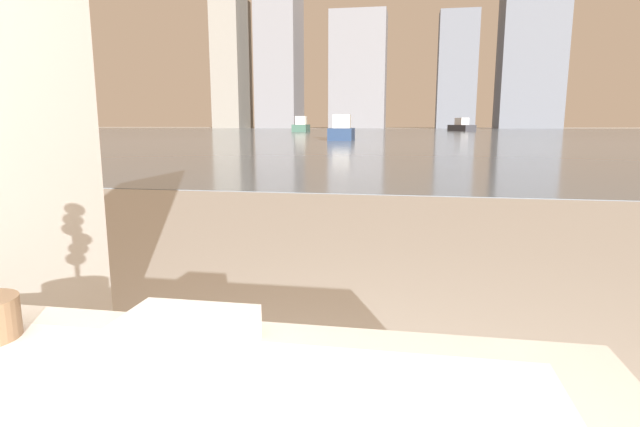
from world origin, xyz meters
TOP-DOWN VIEW (x-y plane):
  - towel_stack at (-0.08, 0.82)m, footprint 0.27×0.21m
  - harbor_water at (0.00, 62.00)m, footprint 180.00×110.00m
  - harbor_boat_0 at (-13.40, 64.06)m, footprint 2.27×5.38m
  - harbor_boat_1 at (7.74, 74.19)m, footprint 3.64×5.18m
  - harbor_boat_3 at (-3.80, 31.63)m, footprint 1.68×4.27m
  - skyline_tower_0 at (-41.89, 118.00)m, footprint 6.64×10.96m
  - skyline_tower_1 at (-30.06, 118.00)m, footprint 9.31×11.65m
  - skyline_tower_2 at (-11.49, 118.00)m, footprint 12.62×8.54m
  - skyline_tower_3 at (10.49, 118.00)m, footprint 8.39×6.03m
  - skyline_tower_4 at (25.90, 118.00)m, footprint 13.06×9.22m

SIDE VIEW (x-z plane):
  - harbor_water at x=0.00m, z-range 0.00..0.01m
  - harbor_boat_3 at x=-3.80m, z-range -0.22..1.35m
  - towel_stack at x=-0.08m, z-range 0.53..0.61m
  - harbor_boat_1 at x=7.74m, z-range -0.26..1.58m
  - harbor_boat_0 at x=-13.40m, z-range -0.28..1.68m
  - skyline_tower_3 at x=10.49m, z-range 0.00..25.27m
  - skyline_tower_2 at x=-11.49m, z-range 0.00..25.89m
  - skyline_tower_0 at x=-41.89m, z-range 0.00..30.15m
  - skyline_tower_4 at x=25.90m, z-range 0.00..46.92m
  - skyline_tower_1 at x=-30.06m, z-range 0.00..50.18m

